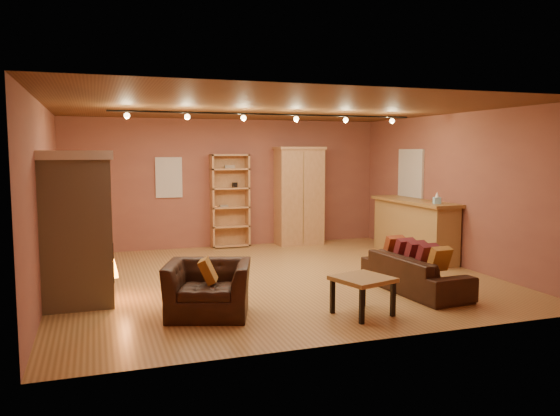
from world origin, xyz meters
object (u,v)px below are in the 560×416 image
object	(u,v)px
fireplace	(78,228)
bar_counter	(414,228)
bookcase	(229,200)
armchair	(208,280)
coffee_table	(363,282)
armoire	(299,196)
loveseat	(415,266)

from	to	relation	value
fireplace	bar_counter	bearing A→B (deg)	12.71
bookcase	bar_counter	bearing A→B (deg)	-36.05
armchair	coffee_table	size ratio (longest dim) A/B	1.50
bar_counter	armchair	bearing A→B (deg)	-151.60
armoire	bar_counter	xyz separation A→B (m)	(1.63, -2.16, -0.53)
armoire	coffee_table	xyz separation A→B (m)	(-1.14, -5.31, -0.68)
coffee_table	bar_counter	bearing A→B (deg)	48.70
bookcase	loveseat	size ratio (longest dim) A/B	1.06
coffee_table	armchair	bearing A→B (deg)	161.52
loveseat	coffee_table	bearing A→B (deg)	117.65
armchair	bar_counter	bearing A→B (deg)	46.78
armchair	coffee_table	distance (m)	1.99
armchair	coffee_table	xyz separation A→B (m)	(1.89, -0.63, -0.04)
fireplace	loveseat	world-z (taller)	fireplace
loveseat	fireplace	bearing A→B (deg)	74.64
loveseat	bookcase	bearing A→B (deg)	16.07
armoire	coffee_table	world-z (taller)	armoire
loveseat	armchair	world-z (taller)	armchair
armoire	coffee_table	size ratio (longest dim) A/B	2.70
bookcase	armchair	size ratio (longest dim) A/B	1.67
bookcase	bar_counter	distance (m)	3.99
bar_counter	coffee_table	world-z (taller)	bar_counter
bar_counter	loveseat	size ratio (longest dim) A/B	1.24
loveseat	armoire	bearing A→B (deg)	-2.24
bar_counter	armchair	world-z (taller)	bar_counter
fireplace	bookcase	bearing A→B (deg)	50.94
bar_counter	fireplace	bearing A→B (deg)	-167.29
armoire	armchair	world-z (taller)	armoire
bookcase	bar_counter	world-z (taller)	bookcase
bar_counter	armchair	distance (m)	5.30
bar_counter	coffee_table	xyz separation A→B (m)	(-2.77, -3.15, -0.16)
bar_counter	armchair	xyz separation A→B (m)	(-4.66, -2.52, -0.12)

